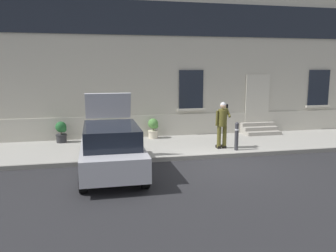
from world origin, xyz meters
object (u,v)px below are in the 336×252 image
Objects in this scene: bollard_near_person at (237,135)px; planter_charcoal at (61,131)px; person_on_phone at (222,122)px; planter_cream at (153,128)px; hatchback_car_silver at (111,148)px; planter_terracotta at (109,130)px.

planter_charcoal is at bearing 156.71° from bollard_near_person.
planter_cream is (-2.18, 2.44, -0.55)m from person_on_phone.
planter_charcoal is (-1.78, 4.26, -0.19)m from hatchback_car_silver.
hatchback_car_silver reaches higher than planter_cream.
planter_cream is at bearing 65.11° from hatchback_car_silver.
planter_terracotta is (0.11, 4.27, -0.19)m from hatchback_car_silver.
planter_charcoal and planter_cream have the same top height.
planter_cream is at bearing 126.92° from person_on_phone.
planter_charcoal is at bearing 153.33° from person_on_phone.
person_on_phone is at bearing 138.23° from bollard_near_person.
hatchback_car_silver reaches higher than planter_terracotta.
bollard_near_person reaches higher than planter_terracotta.
planter_terracotta and planter_cream have the same top height.
person_on_phone is 2.04× the size of planter_cream.
planter_charcoal is (-5.97, 2.38, -0.55)m from person_on_phone.
person_on_phone is (-0.42, 0.38, 0.44)m from bollard_near_person.
bollard_near_person is at bearing -47.17° from planter_cream.
hatchback_car_silver is 4.77m from planter_cream.
planter_charcoal is at bearing -179.09° from planter_cream.
hatchback_car_silver is at bearing -114.89° from planter_cream.
bollard_near_person is at bearing -46.75° from person_on_phone.
planter_terracotta is at bearing 144.75° from person_on_phone.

